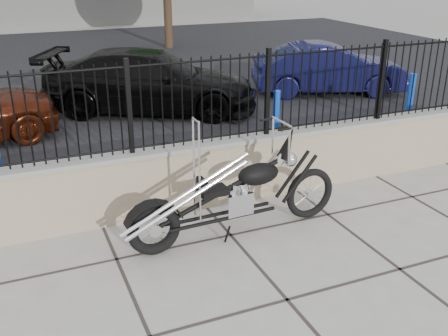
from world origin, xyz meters
name	(u,v)px	position (x,y,z in m)	size (l,w,h in m)	color
ground_plane	(287,300)	(0.00, 0.00, 0.00)	(90.00, 90.00, 0.00)	#99968E
parking_lot	(89,73)	(0.00, 12.50, 0.00)	(30.00, 30.00, 0.00)	black
retaining_wall	(203,174)	(0.00, 2.50, 0.48)	(14.00, 0.36, 0.96)	gray
iron_fence	(202,101)	(0.00, 2.50, 1.56)	(14.00, 0.08, 1.20)	black
chopper_motorcycle	(233,176)	(0.03, 1.49, 0.84)	(2.79, 0.49, 1.67)	black
car_black	(150,81)	(0.63, 7.57, 0.71)	(1.98, 4.87, 1.41)	black
car_blue	(329,69)	(5.37, 7.44, 0.64)	(1.36, 3.91, 1.29)	#0E1036
bollard_b	(276,119)	(2.16, 4.31, 0.54)	(0.13, 0.13, 1.08)	#0C36BB
bollard_c	(410,101)	(5.31, 4.31, 0.57)	(0.14, 0.14, 1.14)	#0B35AA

